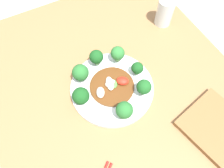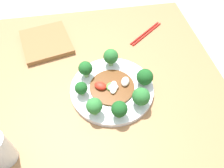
{
  "view_description": "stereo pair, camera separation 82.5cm",
  "coord_description": "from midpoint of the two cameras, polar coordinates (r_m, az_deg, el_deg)",
  "views": [
    {
      "loc": [
        -0.33,
        0.19,
        1.41
      ],
      "look_at": [
        -0.01,
        0.02,
        0.76
      ],
      "focal_mm": 35.0,
      "sensor_mm": 36.0,
      "label": 1
    },
    {
      "loc": [
        0.45,
        -0.06,
        1.35
      ],
      "look_at": [
        -0.01,
        0.02,
        0.76
      ],
      "focal_mm": 35.0,
      "sensor_mm": 36.0,
      "label": 2
    }
  ],
  "objects": [
    {
      "name": "broccoli_west",
      "position": [
        0.63,
        -5.94,
        -22.21
      ],
      "size": [
        0.06,
        0.06,
        0.07
      ],
      "color": "#89B76B",
      "rests_on": "plate"
    },
    {
      "name": "broccoli_east",
      "position": [
        0.61,
        -4.32,
        -43.21
      ],
      "size": [
        0.05,
        0.05,
        0.07
      ],
      "color": "#7AAD5B",
      "rests_on": "plate"
    },
    {
      "name": "table",
      "position": [
        1.03,
        -5.0,
        -35.48
      ],
      "size": [
        1.03,
        0.88,
        0.72
      ],
      "color": "olive",
      "rests_on": "ground_plane"
    },
    {
      "name": "broccoli_south",
      "position": [
        0.64,
        -17.58,
        -33.75
      ],
      "size": [
        0.04,
        0.04,
        0.05
      ],
      "color": "#89B76B",
      "rests_on": "plate"
    },
    {
      "name": "ground_plane",
      "position": [
        1.38,
        -3.73,
        -36.22
      ],
      "size": [
        8.0,
        8.0,
        0.0
      ],
      "primitive_type": "plane",
      "color": "#B7B2A8"
    },
    {
      "name": "broccoli_southwest",
      "position": [
        0.63,
        -15.36,
        -26.72
      ],
      "size": [
        0.05,
        0.05,
        0.07
      ],
      "color": "#89B76B",
      "rests_on": "plate"
    },
    {
      "name": "stirfry_center",
      "position": [
        0.64,
        -5.95,
        -32.78
      ],
      "size": [
        0.16,
        0.16,
        0.02
      ],
      "color": "#5B3314",
      "rests_on": "plate"
    },
    {
      "name": "chopsticks",
      "position": [
        0.76,
        7.3,
        -8.56
      ],
      "size": [
        0.14,
        0.17,
        0.01
      ],
      "color": "red",
      "rests_on": "table"
    },
    {
      "name": "broccoli_northeast",
      "position": [
        0.61,
        4.5,
        -38.77
      ],
      "size": [
        0.06,
        0.06,
        0.07
      ],
      "color": "#7AAD5B",
      "rests_on": "plate"
    },
    {
      "name": "broccoli_north",
      "position": [
        0.62,
        6.21,
        -30.75
      ],
      "size": [
        0.06,
        0.06,
        0.06
      ],
      "color": "#70A356",
      "rests_on": "plate"
    },
    {
      "name": "cutting_board",
      "position": [
        0.8,
        -25.6,
        -11.66
      ],
      "size": [
        0.25,
        0.24,
        0.02
      ],
      "color": "brown",
      "rests_on": "table"
    },
    {
      "name": "broccoli_southeast",
      "position": [
        0.62,
        -13.92,
        -41.5
      ],
      "size": [
        0.05,
        0.05,
        0.07
      ],
      "color": "#7AAD5B",
      "rests_on": "plate"
    },
    {
      "name": "plate",
      "position": [
        0.66,
        -5.82,
        -32.87
      ],
      "size": [
        0.29,
        0.29,
        0.02
      ],
      "color": "silver",
      "rests_on": "table"
    }
  ]
}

